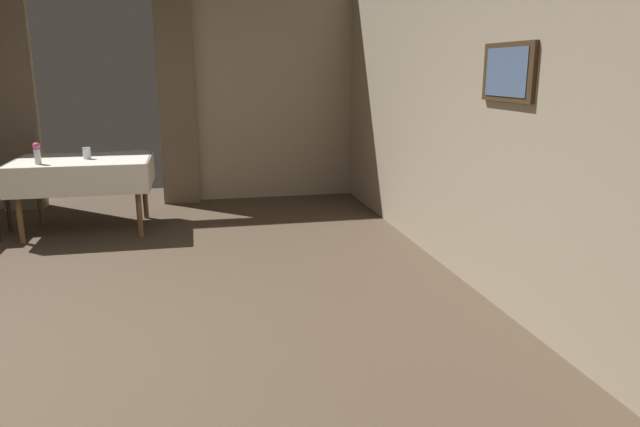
{
  "coord_description": "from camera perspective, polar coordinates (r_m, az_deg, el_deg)",
  "views": [
    {
      "loc": [
        1.1,
        -3.37,
        1.64
      ],
      "look_at": [
        1.94,
        0.54,
        0.65
      ],
      "focal_mm": 32.85,
      "sensor_mm": 36.0,
      "label": 1
    }
  ],
  "objects": [
    {
      "name": "ground",
      "position": [
        3.91,
        -27.91,
        -12.61
      ],
      "size": [
        10.08,
        10.08,
        0.0
      ],
      "primitive_type": "plane",
      "color": "#4C3D2D"
    },
    {
      "name": "wall_right",
      "position": [
        3.97,
        20.16,
        11.11
      ],
      "size": [
        0.16,
        8.4,
        3.0
      ],
      "color": "tan",
      "rests_on": "ground"
    },
    {
      "name": "wall_back",
      "position": [
        7.63,
        -20.94,
        12.1
      ],
      "size": [
        6.4,
        0.27,
        3.0
      ],
      "color": "tan",
      "rests_on": "ground"
    },
    {
      "name": "dining_table_mid",
      "position": [
        6.47,
        -22.03,
        4.13
      ],
      "size": [
        1.33,
        1.01,
        0.75
      ],
      "color": "brown",
      "rests_on": "ground"
    },
    {
      "name": "flower_vase_mid",
      "position": [
        6.23,
        -25.85,
        5.37
      ],
      "size": [
        0.07,
        0.07,
        0.21
      ],
      "color": "silver",
      "rests_on": "dining_table_mid"
    },
    {
      "name": "glass_mid_b",
      "position": [
        6.41,
        -21.77,
        5.49
      ],
      "size": [
        0.08,
        0.08,
        0.12
      ],
      "primitive_type": "cylinder",
      "color": "silver",
      "rests_on": "dining_table_mid"
    }
  ]
}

